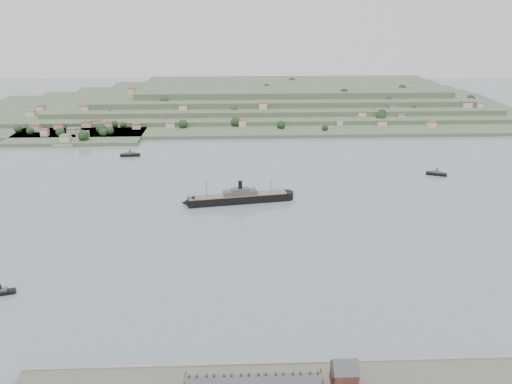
{
  "coord_description": "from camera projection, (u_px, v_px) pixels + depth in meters",
  "views": [
    {
      "loc": [
        -15.02,
        -325.73,
        152.9
      ],
      "look_at": [
        -1.57,
        30.0,
        12.89
      ],
      "focal_mm": 35.0,
      "sensor_mm": 36.0,
      "label": 1
    }
  ],
  "objects": [
    {
      "name": "steamship",
      "position": [
        236.0,
        198.0,
        394.77
      ],
      "size": [
        89.82,
        23.4,
        21.62
      ],
      "color": "black",
      "rests_on": "ground"
    },
    {
      "name": "far_peninsula",
      "position": [
        267.0,
        101.0,
        721.59
      ],
      "size": [
        760.0,
        309.0,
        30.0
      ],
      "color": "#405438",
      "rests_on": "ground"
    },
    {
      "name": "ferry_east",
      "position": [
        436.0,
        173.0,
        456.5
      ],
      "size": [
        18.73,
        11.34,
        6.81
      ],
      "color": "black",
      "rests_on": "ground"
    },
    {
      "name": "ferry_west",
      "position": [
        130.0,
        155.0,
        510.6
      ],
      "size": [
        20.03,
        6.93,
        7.38
      ],
      "color": "black",
      "rests_on": "ground"
    },
    {
      "name": "ground",
      "position": [
        260.0,
        224.0,
        359.4
      ],
      "size": [
        1400.0,
        1400.0,
        0.0
      ],
      "primitive_type": "plane",
      "color": "slate",
      "rests_on": "ground"
    },
    {
      "name": "tugboat",
      "position": [
        2.0,
        292.0,
        273.61
      ],
      "size": [
        14.5,
        7.25,
        6.31
      ],
      "color": "black",
      "rests_on": "ground"
    },
    {
      "name": "gabled_building",
      "position": [
        344.0,
        374.0,
        204.86
      ],
      "size": [
        10.4,
        10.18,
        14.09
      ],
      "color": "#4F2A1C",
      "rests_on": "ground"
    }
  ]
}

